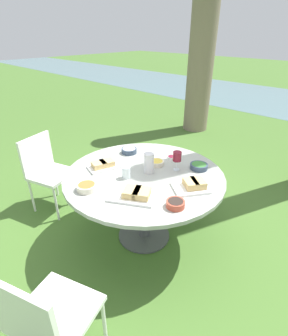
# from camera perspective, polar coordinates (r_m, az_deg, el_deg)

# --- Properties ---
(ground_plane) EXTENTS (40.00, 40.00, 0.00)m
(ground_plane) POSITION_cam_1_polar(r_m,az_deg,el_deg) (2.87, -0.00, -14.41)
(ground_plane) COLOR #446B2B
(tree_trunk_far) EXTENTS (0.51, 0.51, 3.58)m
(tree_trunk_far) POSITION_cam_1_polar(r_m,az_deg,el_deg) (5.67, 12.74, 25.77)
(tree_trunk_far) COLOR #7F705B
(tree_trunk_far) RESTS_ON ground_plane
(dining_table) EXTENTS (1.48, 1.48, 0.75)m
(dining_table) POSITION_cam_1_polar(r_m,az_deg,el_deg) (2.48, -0.00, -3.11)
(dining_table) COLOR #4C4C51
(dining_table) RESTS_ON ground_plane
(chair_near_left) EXTENTS (0.54, 0.55, 0.89)m
(chair_near_left) POSITION_cam_1_polar(r_m,az_deg,el_deg) (3.23, -20.50, 0.09)
(chair_near_left) COLOR white
(chair_near_left) RESTS_ON ground_plane
(chair_near_right) EXTENTS (0.56, 0.55, 0.89)m
(chair_near_right) POSITION_cam_1_polar(r_m,az_deg,el_deg) (1.76, -20.83, -28.03)
(chair_near_right) COLOR white
(chair_near_right) RESTS_ON ground_plane
(water_pitcher) EXTENTS (0.10, 0.09, 0.19)m
(water_pitcher) POSITION_cam_1_polar(r_m,az_deg,el_deg) (2.41, 1.07, 1.07)
(water_pitcher) COLOR silver
(water_pitcher) RESTS_ON dining_table
(wine_glass) EXTENTS (0.08, 0.08, 0.19)m
(wine_glass) POSITION_cam_1_polar(r_m,az_deg,el_deg) (2.46, 7.23, 2.42)
(wine_glass) COLOR silver
(wine_glass) RESTS_ON dining_table
(platter_bread_main) EXTENTS (0.28, 0.40, 0.07)m
(platter_bread_main) POSITION_cam_1_polar(r_m,az_deg,el_deg) (2.56, -8.49, 0.67)
(platter_bread_main) COLOR white
(platter_bread_main) RESTS_ON dining_table
(platter_charcuterie) EXTENTS (0.35, 0.37, 0.08)m
(platter_charcuterie) POSITION_cam_1_polar(r_m,az_deg,el_deg) (2.23, 10.54, -3.70)
(platter_charcuterie) COLOR white
(platter_charcuterie) RESTS_ON dining_table
(platter_sandwich_side) EXTENTS (0.43, 0.38, 0.08)m
(platter_sandwich_side) POSITION_cam_1_polar(r_m,az_deg,el_deg) (2.09, -2.04, -5.71)
(platter_sandwich_side) COLOR white
(platter_sandwich_side) RESTS_ON dining_table
(bowl_fries) EXTENTS (0.15, 0.15, 0.04)m
(bowl_fries) POSITION_cam_1_polar(r_m,az_deg,el_deg) (2.59, 2.73, 1.20)
(bowl_fries) COLOR beige
(bowl_fries) RESTS_ON dining_table
(bowl_salad) EXTENTS (0.17, 0.17, 0.05)m
(bowl_salad) POSITION_cam_1_polar(r_m,az_deg,el_deg) (2.56, 11.86, 0.40)
(bowl_salad) COLOR #334256
(bowl_salad) RESTS_ON dining_table
(bowl_olives) EXTENTS (0.14, 0.14, 0.05)m
(bowl_olives) POSITION_cam_1_polar(r_m,az_deg,el_deg) (2.00, 6.87, -7.69)
(bowl_olives) COLOR #B74733
(bowl_olives) RESTS_ON dining_table
(bowl_dip_red) EXTENTS (0.09, 0.09, 0.05)m
(bowl_dip_red) POSITION_cam_1_polar(r_m,az_deg,el_deg) (2.69, 6.10, 2.14)
(bowl_dip_red) COLOR white
(bowl_dip_red) RESTS_ON dining_table
(bowl_dip_cream) EXTENTS (0.16, 0.16, 0.05)m
(bowl_dip_cream) POSITION_cam_1_polar(r_m,az_deg,el_deg) (2.84, -3.26, 3.85)
(bowl_dip_cream) COLOR #334256
(bowl_dip_cream) RESTS_ON dining_table
(bowl_roasted_veg) EXTENTS (0.17, 0.17, 0.05)m
(bowl_roasted_veg) POSITION_cam_1_polar(r_m,az_deg,el_deg) (2.23, -12.36, -4.00)
(bowl_roasted_veg) COLOR beige
(bowl_roasted_veg) RESTS_ON dining_table
(cup_water_near) EXTENTS (0.07, 0.07, 0.11)m
(cup_water_near) POSITION_cam_1_polar(r_m,az_deg,el_deg) (2.35, -3.90, -0.98)
(cup_water_near) COLOR silver
(cup_water_near) RESTS_ON dining_table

